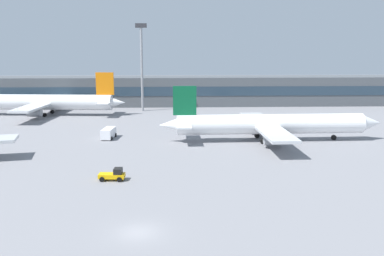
{
  "coord_description": "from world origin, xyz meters",
  "views": [
    {
      "loc": [
        3.86,
        -40.34,
        18.33
      ],
      "look_at": [
        6.93,
        40.0,
        3.0
      ],
      "focal_mm": 40.02,
      "sensor_mm": 36.0,
      "label": 1
    }
  ],
  "objects_px": {
    "service_van_white": "(109,133)",
    "airplane_far": "(39,102)",
    "airplane_mid": "(272,124)",
    "baggage_tug_yellow": "(113,175)",
    "floodlight_tower_west": "(142,61)"
  },
  "relations": [
    {
      "from": "airplane_mid",
      "to": "baggage_tug_yellow",
      "type": "distance_m",
      "value": 36.94
    },
    {
      "from": "baggage_tug_yellow",
      "to": "floodlight_tower_west",
      "type": "distance_m",
      "value": 66.81
    },
    {
      "from": "airplane_mid",
      "to": "service_van_white",
      "type": "bearing_deg",
      "value": 173.9
    },
    {
      "from": "airplane_mid",
      "to": "service_van_white",
      "type": "xyz_separation_m",
      "value": [
        -32.55,
        3.48,
        -2.23
      ]
    },
    {
      "from": "service_van_white",
      "to": "floodlight_tower_west",
      "type": "height_order",
      "value": "floodlight_tower_west"
    },
    {
      "from": "baggage_tug_yellow",
      "to": "service_van_white",
      "type": "height_order",
      "value": "service_van_white"
    },
    {
      "from": "airplane_far",
      "to": "floodlight_tower_west",
      "type": "relative_size",
      "value": 1.9
    },
    {
      "from": "baggage_tug_yellow",
      "to": "service_van_white",
      "type": "distance_m",
      "value": 28.3
    },
    {
      "from": "airplane_mid",
      "to": "service_van_white",
      "type": "distance_m",
      "value": 32.81
    },
    {
      "from": "service_van_white",
      "to": "baggage_tug_yellow",
      "type": "bearing_deg",
      "value": -79.98
    },
    {
      "from": "service_van_white",
      "to": "airplane_far",
      "type": "bearing_deg",
      "value": 127.18
    },
    {
      "from": "airplane_mid",
      "to": "baggage_tug_yellow",
      "type": "height_order",
      "value": "airplane_mid"
    },
    {
      "from": "airplane_far",
      "to": "service_van_white",
      "type": "bearing_deg",
      "value": -52.82
    },
    {
      "from": "airplane_far",
      "to": "airplane_mid",
      "type": "bearing_deg",
      "value": -31.5
    },
    {
      "from": "baggage_tug_yellow",
      "to": "service_van_white",
      "type": "bearing_deg",
      "value": 100.02
    }
  ]
}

